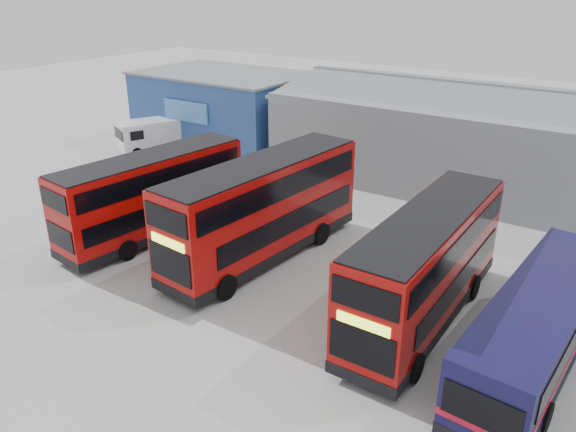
{
  "coord_description": "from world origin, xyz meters",
  "views": [
    {
      "loc": [
        13.49,
        -13.9,
        11.69
      ],
      "look_at": [
        0.97,
        4.48,
        2.1
      ],
      "focal_mm": 35.0,
      "sensor_mm": 36.0,
      "label": 1
    }
  ],
  "objects": [
    {
      "name": "maintenance_shed",
      "position": [
        8.0,
        20.0,
        2.6
      ],
      "size": [
        30.5,
        12.0,
        5.89
      ],
      "color": "gray",
      "rests_on": "ground"
    },
    {
      "name": "double_decker_right",
      "position": [
        7.66,
        3.37,
        2.09
      ],
      "size": [
        2.59,
        9.95,
        4.2
      ],
      "rotation": [
        0.0,
        0.0,
        0.01
      ],
      "color": "#A70B09",
      "rests_on": "ground"
    },
    {
      "name": "office_block",
      "position": [
        -14.0,
        17.99,
        2.58
      ],
      "size": [
        12.3,
        8.32,
        5.12
      ],
      "color": "navy",
      "rests_on": "ground"
    },
    {
      "name": "single_decker_blue",
      "position": [
        11.66,
        2.88,
        1.37
      ],
      "size": [
        2.99,
        10.3,
        2.76
      ],
      "rotation": [
        0.0,
        0.0,
        3.08
      ],
      "color": "#0D103C",
      "rests_on": "ground"
    },
    {
      "name": "ground_plane",
      "position": [
        0.0,
        0.0,
        0.0
      ],
      "size": [
        120.0,
        120.0,
        0.0
      ],
      "primitive_type": "plane",
      "color": "#9D9D98",
      "rests_on": "ground"
    },
    {
      "name": "panel_van",
      "position": [
        -16.28,
        13.01,
        1.27
      ],
      "size": [
        3.99,
        5.55,
        2.27
      ],
      "rotation": [
        0.0,
        0.0,
        -0.42
      ],
      "color": "silver",
      "rests_on": "ground"
    },
    {
      "name": "double_decker_left",
      "position": [
        -5.71,
        2.95,
        2.02
      ],
      "size": [
        3.37,
        9.78,
        4.06
      ],
      "rotation": [
        0.0,
        0.0,
        3.03
      ],
      "color": "#A70B09",
      "rests_on": "ground"
    },
    {
      "name": "double_decker_centre",
      "position": [
        -0.07,
        4.1,
        2.23
      ],
      "size": [
        3.4,
        10.75,
        4.48
      ],
      "rotation": [
        0.0,
        0.0,
        -0.08
      ],
      "color": "#A70B09",
      "rests_on": "ground"
    }
  ]
}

